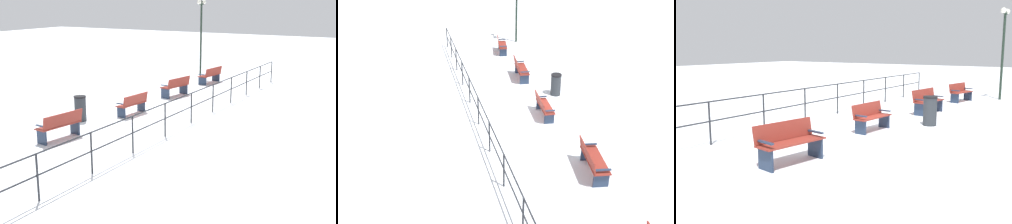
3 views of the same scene
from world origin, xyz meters
The scene contains 8 objects.
ground_plane centered at (0.00, 0.00, 0.00)m, with size 80.00×80.00×0.00m, color white.
bench_second centered at (-0.01, -3.85, 0.48)m, with size 0.82×1.64×0.90m.
bench_third centered at (-0.21, 0.01, 0.44)m, with size 0.60×1.47×0.83m.
bench_fourth centered at (0.00, 3.87, 0.49)m, with size 0.71×1.63×0.92m.
bench_fifth centered at (0.04, 7.74, 0.45)m, with size 0.75×1.50×0.84m.
lamppost_middle centered at (1.40, 9.49, 2.95)m, with size 0.26×0.99×4.25m.
waterfront_railing centered at (-2.76, 0.00, 0.77)m, with size 0.05×19.10×1.14m.
trash_bin centered at (0.97, 1.74, 0.48)m, with size 0.45×0.45×0.95m.
Camera 3 is at (5.58, -10.02, 2.52)m, focal length 41.79 mm.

